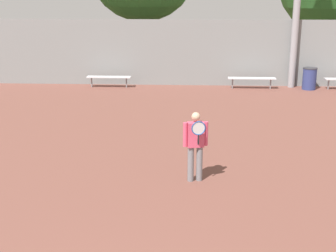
{
  "coord_description": "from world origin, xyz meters",
  "views": [
    {
      "loc": [
        1.23,
        -3.36,
        4.16
      ],
      "look_at": [
        0.67,
        7.75,
        0.94
      ],
      "focal_mm": 50.0,
      "sensor_mm": 36.0,
      "label": 1
    }
  ],
  "objects_px": {
    "tennis_player": "(195,143)",
    "trash_bin": "(309,79)",
    "bench_adjacent_court": "(252,79)",
    "bench_courtside_far": "(109,77)"
  },
  "relations": [
    {
      "from": "tennis_player",
      "to": "trash_bin",
      "type": "height_order",
      "value": "tennis_player"
    },
    {
      "from": "bench_adjacent_court",
      "to": "trash_bin",
      "type": "height_order",
      "value": "trash_bin"
    },
    {
      "from": "tennis_player",
      "to": "bench_adjacent_court",
      "type": "xyz_separation_m",
      "value": [
        2.55,
        10.56,
        -0.46
      ]
    },
    {
      "from": "bench_adjacent_court",
      "to": "trash_bin",
      "type": "relative_size",
      "value": 2.18
    },
    {
      "from": "tennis_player",
      "to": "trash_bin",
      "type": "bearing_deg",
      "value": 52.14
    },
    {
      "from": "trash_bin",
      "to": "tennis_player",
      "type": "bearing_deg",
      "value": -115.56
    },
    {
      "from": "bench_adjacent_court",
      "to": "tennis_player",
      "type": "bearing_deg",
      "value": -103.57
    },
    {
      "from": "bench_courtside_far",
      "to": "tennis_player",
      "type": "bearing_deg",
      "value": -70.29
    },
    {
      "from": "bench_adjacent_court",
      "to": "trash_bin",
      "type": "distance_m",
      "value": 2.5
    },
    {
      "from": "tennis_player",
      "to": "bench_courtside_far",
      "type": "distance_m",
      "value": 11.23
    }
  ]
}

